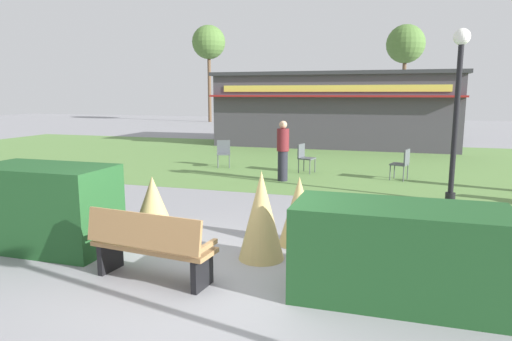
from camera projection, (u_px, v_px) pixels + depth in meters
ground_plane at (214, 281)px, 5.97m from camera, size 80.00×80.00×0.00m
lawn_patch at (332, 161)px, 16.58m from camera, size 36.00×12.00×0.01m
park_bench at (150, 246)px, 5.91m from camera, size 1.75×0.71×0.95m
hedge_left at (47, 207)px, 7.17m from camera, size 2.14×1.10×1.33m
hedge_right at (398, 253)px, 5.37m from camera, size 2.46×1.10×1.15m
ornamental_grass_behind_left at (299, 211)px, 7.35m from camera, size 0.66×0.66×1.12m
ornamental_grass_behind_right at (153, 206)px, 7.88m from camera, size 0.77×0.77×1.03m
ornamental_grass_behind_center at (261, 215)px, 6.68m from camera, size 0.68×0.68×1.33m
lamppost_mid at (458, 94)px, 9.99m from camera, size 0.36×0.36×3.82m
trash_bin at (86, 208)px, 8.07m from camera, size 0.52×0.52×0.86m
food_kiosk at (336, 109)px, 21.52m from camera, size 11.02×4.83×3.38m
cafe_chair_west at (304, 156)px, 14.07m from camera, size 0.53×0.53×0.89m
cafe_chair_center at (403, 162)px, 12.81m from camera, size 0.55×0.55×0.89m
cafe_chair_north at (224, 151)px, 15.15m from camera, size 0.57×0.57×0.89m
person_standing at (283, 151)px, 12.67m from camera, size 0.34×0.34×1.69m
parked_car_west_slot at (307, 122)px, 28.78m from camera, size 4.22×2.09×1.20m
tree_left_bg at (406, 45)px, 33.40m from camera, size 2.80×2.80×7.42m
tree_right_bg at (209, 43)px, 38.21m from camera, size 2.80×2.80×8.08m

